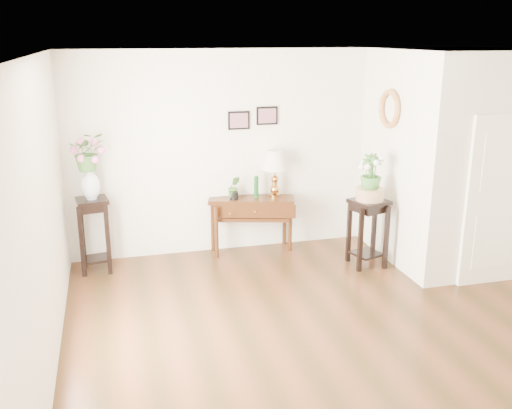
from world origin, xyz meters
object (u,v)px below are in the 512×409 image
object	(u,v)px
table_lamp	(275,172)
plant_stand_a	(95,235)
console_table	(251,224)
plant_stand_b	(367,233)

from	to	relation	value
table_lamp	plant_stand_a	bearing A→B (deg)	-175.85
table_lamp	plant_stand_a	size ratio (longest dim) A/B	0.68
console_table	plant_stand_b	world-z (taller)	plant_stand_b
table_lamp	plant_stand_b	size ratio (longest dim) A/B	0.73
plant_stand_a	plant_stand_b	world-z (taller)	plant_stand_a
plant_stand_b	table_lamp	bearing A→B (deg)	138.75
table_lamp	plant_stand_a	distance (m)	2.56
console_table	plant_stand_a	xyz separation A→B (m)	(-2.13, -0.18, 0.09)
console_table	plant_stand_a	world-z (taller)	plant_stand_a
table_lamp	plant_stand_b	world-z (taller)	table_lamp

